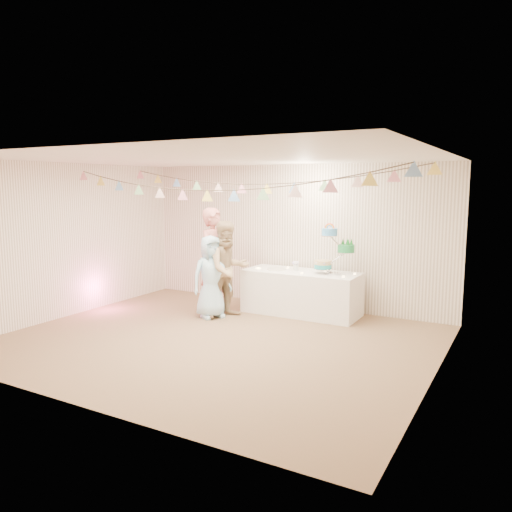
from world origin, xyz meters
The scene contains 25 objects.
floor centered at (0.00, 0.00, 0.00)m, with size 6.00×6.00×0.00m, color brown.
ceiling centered at (0.00, 0.00, 2.60)m, with size 6.00×6.00×0.00m, color silver.
back_wall centered at (0.00, 2.50, 1.30)m, with size 6.00×6.00×0.00m, color white.
front_wall centered at (0.00, -2.50, 1.30)m, with size 6.00×6.00×0.00m, color white.
left_wall centered at (-3.00, 0.00, 1.30)m, with size 5.00×5.00×0.00m, color white.
right_wall centered at (3.00, 0.00, 1.30)m, with size 5.00×5.00×0.00m, color white.
table centered at (0.45, 1.98, 0.38)m, with size 2.00×0.80×0.75m, color white.
cake_stand centered at (1.00, 2.03, 1.15)m, with size 0.71×0.42×0.79m, color silver, non-canonical shape.
cake_bottom centered at (0.85, 1.97, 0.84)m, with size 0.31×0.31×0.15m, color teal, non-canonical shape.
cake_middle centered at (1.18, 2.12, 1.11)m, with size 0.27×0.27×0.22m, color #1D8643, non-canonical shape.
cake_top_tier centered at (0.94, 2.00, 1.38)m, with size 0.25×0.25×0.19m, color #4A9FE9, non-canonical shape.
platter centered at (-0.01, 1.93, 0.76)m, with size 0.34×0.34×0.02m, color white.
posy centered at (0.31, 2.03, 0.83)m, with size 0.15×0.15×0.17m, color white, non-canonical shape.
person_adult_a centered at (-0.90, 1.31, 0.92)m, with size 0.67×0.44×1.85m, color #C56E67.
person_adult_b centered at (-0.57, 1.20, 0.82)m, with size 0.80×0.62×1.64m, color tan.
person_child centered at (-0.79, 1.03, 0.70)m, with size 0.68×0.45×1.40m, color #B4E3FF.
bunting_back centered at (0.00, 1.10, 2.35)m, with size 5.60×1.10×0.40m, color pink, non-canonical shape.
bunting_front centered at (0.00, -0.20, 2.32)m, with size 5.60×0.90×0.36m, color #72A5E5, non-canonical shape.
tealight_0 centered at (-0.35, 1.83, 0.77)m, with size 0.04×0.04×0.03m, color #FFD88C.
tealight_1 centered at (0.10, 2.16, 0.77)m, with size 0.04×0.04×0.03m, color #FFD88C.
tealight_2 centered at (0.55, 1.76, 0.77)m, with size 0.04×0.04×0.03m, color #FFD88C.
tealight_3 centered at (0.80, 2.20, 0.77)m, with size 0.04×0.04×0.03m, color #FFD88C.
tealight_4 centered at (1.27, 1.80, 0.77)m, with size 0.04×0.04×0.03m, color #FFD88C.
tealight_5 centered at (1.35, 2.13, 0.77)m, with size 0.04×0.04×0.03m, color #FFD88C.
tealight_6 centered at (-0.31, 1.85, 0.77)m, with size 0.04×0.04×0.03m, color #FFD88C.
Camera 1 is at (3.89, -5.83, 2.24)m, focal length 35.00 mm.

